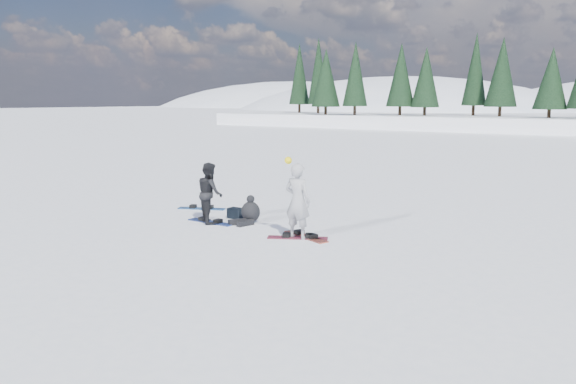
% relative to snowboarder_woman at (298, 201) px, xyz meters
% --- Properties ---
extents(ground, '(420.00, 420.00, 0.00)m').
position_rel_snowboarder_woman_xyz_m(ground, '(0.24, -0.25, -0.95)').
color(ground, white).
rests_on(ground, ground).
extents(snowboarder_woman, '(0.70, 0.47, 2.04)m').
position_rel_snowboarder_woman_xyz_m(snowboarder_woman, '(0.00, 0.00, 0.00)').
color(snowboarder_woman, '#B0B0B5').
rests_on(snowboarder_woman, ground).
extents(snowboarder_man, '(1.04, 1.00, 1.70)m').
position_rel_snowboarder_woman_xyz_m(snowboarder_man, '(-3.02, 0.14, -0.11)').
color(snowboarder_man, black).
rests_on(snowboarder_man, ground).
extents(seated_rider, '(0.69, 1.01, 0.78)m').
position_rel_snowboarder_woman_xyz_m(seated_rider, '(-2.10, 0.75, -0.65)').
color(seated_rider, black).
rests_on(seated_rider, ground).
extents(gear_bag, '(0.46, 0.31, 0.30)m').
position_rel_snowboarder_woman_xyz_m(gear_bag, '(-2.80, 1.00, -0.80)').
color(gear_bag, black).
rests_on(gear_bag, ground).
extents(snowboard_woman, '(1.46, 0.95, 0.03)m').
position_rel_snowboarder_woman_xyz_m(snowboard_woman, '(0.00, 0.00, -0.94)').
color(snowboard_woman, maroon).
rests_on(snowboard_woman, ground).
extents(snowboard_man, '(1.50, 0.29, 0.03)m').
position_rel_snowboarder_woman_xyz_m(snowboard_man, '(-3.02, 0.14, -0.94)').
color(snowboard_man, navy).
rests_on(snowboard_man, ground).
extents(snowboard_loose_b, '(1.50, 0.80, 0.03)m').
position_rel_snowboarder_woman_xyz_m(snowboard_loose_b, '(0.10, 0.22, -0.94)').
color(snowboard_loose_b, '#983521').
rests_on(snowboard_loose_b, ground).
extents(snowboard_loose_c, '(1.48, 0.87, 0.03)m').
position_rel_snowboarder_woman_xyz_m(snowboard_loose_c, '(-4.59, 1.46, -0.94)').
color(snowboard_loose_c, '#1D559F').
rests_on(snowboard_loose_c, ground).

